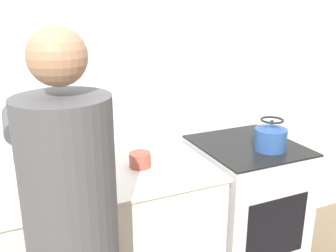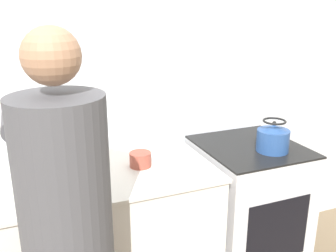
{
  "view_description": "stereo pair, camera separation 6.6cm",
  "coord_description": "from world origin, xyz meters",
  "px_view_note": "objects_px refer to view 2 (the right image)",
  "views": [
    {
      "loc": [
        -0.45,
        -1.47,
        1.73
      ],
      "look_at": [
        0.31,
        0.23,
        1.13
      ],
      "focal_mm": 40.0,
      "sensor_mm": 36.0,
      "label": 1
    },
    {
      "loc": [
        -0.39,
        -1.5,
        1.73
      ],
      "look_at": [
        0.31,
        0.23,
        1.13
      ],
      "focal_mm": 40.0,
      "sensor_mm": 36.0,
      "label": 2
    }
  ],
  "objects_px": {
    "person": "(68,233)",
    "kettle": "(273,138)",
    "cutting_board": "(44,196)",
    "knife": "(52,192)",
    "oven": "(246,210)"
  },
  "relations": [
    {
      "from": "person",
      "to": "cutting_board",
      "type": "height_order",
      "value": "person"
    },
    {
      "from": "person",
      "to": "kettle",
      "type": "distance_m",
      "value": 1.32
    },
    {
      "from": "oven",
      "to": "person",
      "type": "height_order",
      "value": "person"
    },
    {
      "from": "person",
      "to": "knife",
      "type": "height_order",
      "value": "person"
    },
    {
      "from": "person",
      "to": "cutting_board",
      "type": "relative_size",
      "value": 4.57
    },
    {
      "from": "kettle",
      "to": "cutting_board",
      "type": "bearing_deg",
      "value": -178.02
    },
    {
      "from": "oven",
      "to": "cutting_board",
      "type": "bearing_deg",
      "value": -172.37
    },
    {
      "from": "oven",
      "to": "person",
      "type": "xyz_separation_m",
      "value": [
        -1.18,
        -0.53,
        0.45
      ]
    },
    {
      "from": "cutting_board",
      "to": "knife",
      "type": "relative_size",
      "value": 1.66
    },
    {
      "from": "oven",
      "to": "kettle",
      "type": "distance_m",
      "value": 0.55
    },
    {
      "from": "person",
      "to": "kettle",
      "type": "xyz_separation_m",
      "value": [
        1.25,
        0.41,
        0.08
      ]
    },
    {
      "from": "knife",
      "to": "kettle",
      "type": "bearing_deg",
      "value": -15.04
    },
    {
      "from": "cutting_board",
      "to": "knife",
      "type": "height_order",
      "value": "knife"
    },
    {
      "from": "cutting_board",
      "to": "oven",
      "type": "bearing_deg",
      "value": 7.63
    },
    {
      "from": "oven",
      "to": "person",
      "type": "bearing_deg",
      "value": -155.86
    }
  ]
}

